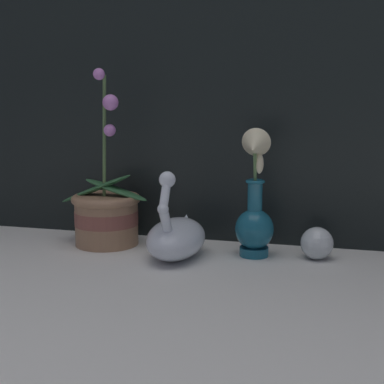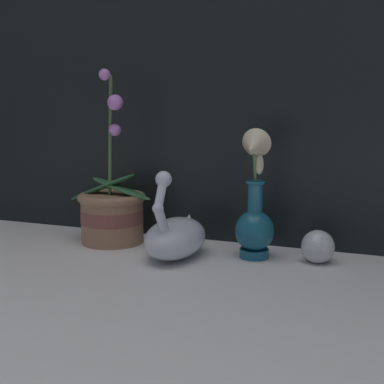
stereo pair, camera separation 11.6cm
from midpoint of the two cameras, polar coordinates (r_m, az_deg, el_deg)
The scene contains 5 objects.
ground_plane at distance 1.06m, azimuth -4.40°, elevation -8.89°, with size 2.80×2.80×0.00m, color silver.
orchid_potted_plant at distance 1.29m, azimuth -11.68°, elevation -2.22°, with size 0.22×0.16×0.41m.
swan_figurine at distance 1.16m, azimuth -4.53°, elevation -4.72°, with size 0.12×0.21×0.20m.
blue_vase at distance 1.16m, azimuth 3.85°, elevation -1.96°, with size 0.08×0.10×0.28m.
glass_sphere at distance 1.17m, azimuth 10.44°, elevation -5.43°, with size 0.07×0.07×0.07m.
Camera 1 is at (0.28, -0.96, 0.33)m, focal length 50.00 mm.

